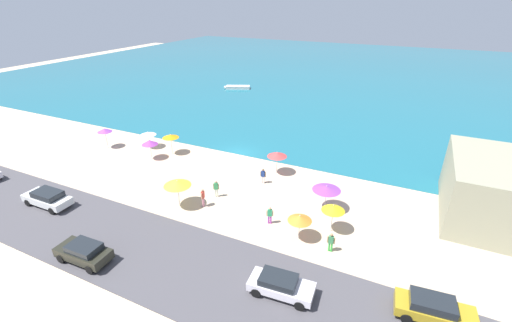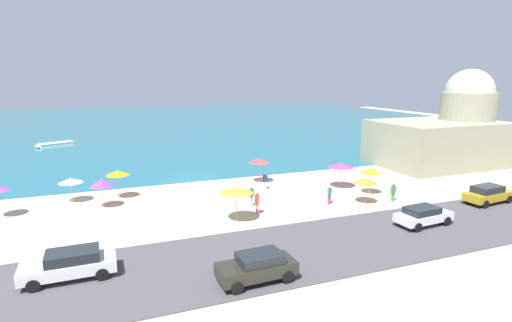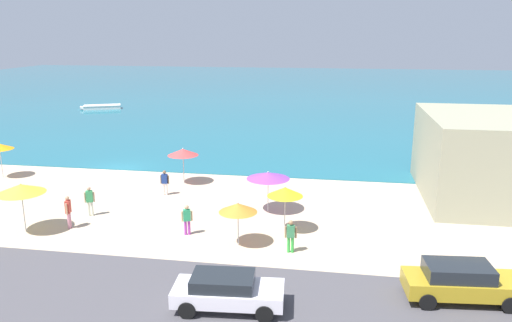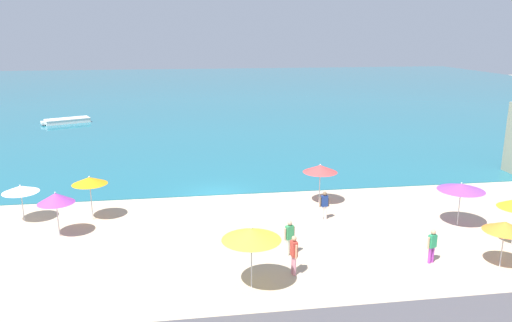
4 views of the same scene
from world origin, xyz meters
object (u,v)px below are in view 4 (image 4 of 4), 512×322
beach_umbrella_6 (90,181)px  skiff_nearshore (67,121)px  beach_umbrella_0 (461,187)px  beach_umbrella_2 (320,169)px  bather_4 (432,244)px  beach_umbrella_7 (56,198)px  bather_2 (324,204)px  beach_umbrella_8 (20,189)px  beach_umbrella_4 (251,234)px  bather_3 (294,253)px  bather_1 (289,236)px  beach_umbrella_5 (505,226)px

beach_umbrella_6 → skiff_nearshore: bearing=104.1°
beach_umbrella_0 → beach_umbrella_6: size_ratio=0.97×
beach_umbrella_2 → skiff_nearshore: 36.98m
bather_4 → beach_umbrella_7: bearing=161.9°
beach_umbrella_0 → bather_2: 7.22m
beach_umbrella_8 → bather_4: beach_umbrella_8 is taller
beach_umbrella_4 → beach_umbrella_6: bearing=130.9°
bather_3 → bather_2: bearing=63.0°
bather_1 → beach_umbrella_2: bearing=63.9°
bather_1 → bather_3: bearing=-96.6°
beach_umbrella_0 → beach_umbrella_6: 19.91m
bather_1 → bather_4: 6.39m
bather_2 → beach_umbrella_8: bearing=172.5°
bather_1 → bather_3: bather_3 is taller
beach_umbrella_4 → bather_3: bearing=24.5°
beach_umbrella_5 → bather_2: 9.17m
beach_umbrella_7 → beach_umbrella_8: size_ratio=1.13×
beach_umbrella_7 → beach_umbrella_0: bearing=-4.6°
beach_umbrella_2 → beach_umbrella_7: 14.70m
bather_3 → beach_umbrella_4: bearing=-155.5°
beach_umbrella_0 → skiff_nearshore: (-27.34, 34.94, -1.84)m
beach_umbrella_4 → beach_umbrella_7: size_ratio=1.12×
beach_umbrella_2 → beach_umbrella_6: 13.15m
beach_umbrella_8 → bather_1: bearing=-25.3°
beach_umbrella_8 → beach_umbrella_4: bearing=-38.9°
beach_umbrella_2 → beach_umbrella_0: bearing=-35.1°
bather_4 → beach_umbrella_0: bearing=48.0°
beach_umbrella_8 → skiff_nearshore: bearing=97.6°
beach_umbrella_5 → beach_umbrella_6: beach_umbrella_6 is taller
beach_umbrella_7 → beach_umbrella_2: bearing=11.1°
beach_umbrella_2 → beach_umbrella_5: size_ratio=1.12×
skiff_nearshore → beach_umbrella_4: bearing=-68.9°
bather_4 → beach_umbrella_4: bearing=-172.7°
bather_2 → bather_3: bearing=-117.0°
beach_umbrella_0 → beach_umbrella_2: (-6.41, 4.50, 0.04)m
beach_umbrella_6 → bather_3: beach_umbrella_6 is taller
bather_3 → bather_1: bearing=83.4°
beach_umbrella_0 → beach_umbrella_5: beach_umbrella_0 is taller
beach_umbrella_6 → beach_umbrella_7: 2.51m
beach_umbrella_8 → bather_1: beach_umbrella_8 is taller
beach_umbrella_6 → bather_1: 11.62m
beach_umbrella_5 → beach_umbrella_8: (-22.48, 8.95, -0.08)m
beach_umbrella_4 → beach_umbrella_5: size_ratio=1.20×
beach_umbrella_6 → bather_2: bearing=-8.4°
bather_2 → beach_umbrella_4: bearing=-125.9°
skiff_nearshore → beach_umbrella_5: bearing=-56.2°
bather_4 → beach_umbrella_5: bearing=-17.2°
beach_umbrella_4 → bather_2: beach_umbrella_4 is taller
beach_umbrella_0 → bather_3: bearing=-157.4°
bather_3 → bather_4: size_ratio=1.11×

